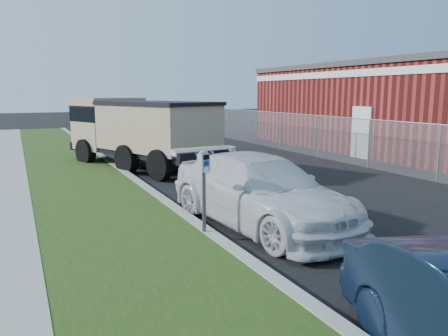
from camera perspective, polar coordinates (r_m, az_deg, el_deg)
name	(u,v)px	position (r m, az deg, el deg)	size (l,w,h in m)	color
ground	(296,212)	(10.45, 9.37, -5.69)	(120.00, 120.00, 0.00)	black
streetside	(35,216)	(10.60, -23.43, -5.79)	(6.12, 50.00, 0.15)	gray
chainlink_fence	(319,128)	(19.34, 12.30, 5.10)	(0.06, 30.06, 30.00)	slate
brick_building	(403,106)	(24.10, 22.35, 7.53)	(9.20, 14.20, 4.17)	maroon
parking_meter	(204,173)	(8.17, -2.66, -0.68)	(0.25, 0.21, 1.57)	#3F4247
white_wagon	(260,191)	(9.26, 4.71, -2.95)	(2.05, 5.03, 1.46)	silver
dump_truck	(139,129)	(16.69, -11.08, 5.08)	(4.64, 6.98, 2.58)	black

